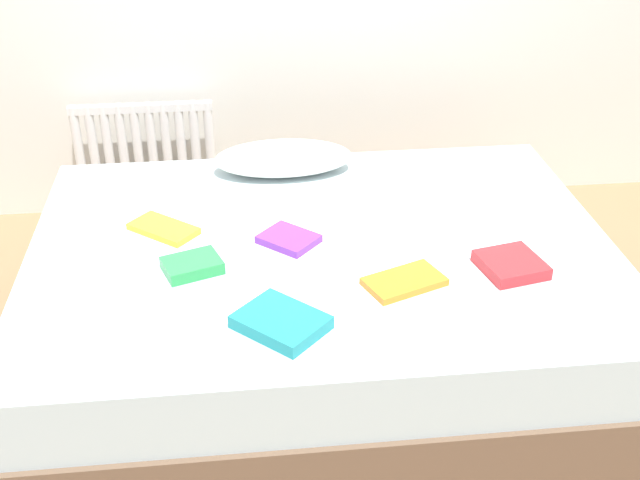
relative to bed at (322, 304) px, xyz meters
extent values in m
plane|color=#93704C|center=(0.00, 0.00, -0.25)|extent=(8.00, 8.00, 0.00)
cube|color=brown|center=(0.00, 0.00, -0.11)|extent=(2.00, 1.50, 0.28)
cube|color=silver|center=(0.00, 0.00, 0.14)|extent=(1.96, 1.46, 0.22)
cylinder|color=white|center=(-1.00, 1.20, 0.09)|extent=(0.04, 0.04, 0.48)
cylinder|color=white|center=(-0.93, 1.20, 0.09)|extent=(0.04, 0.04, 0.48)
cylinder|color=white|center=(-0.86, 1.20, 0.09)|extent=(0.04, 0.04, 0.48)
cylinder|color=white|center=(-0.79, 1.20, 0.09)|extent=(0.04, 0.04, 0.48)
cylinder|color=white|center=(-0.73, 1.20, 0.09)|extent=(0.04, 0.04, 0.48)
cylinder|color=white|center=(-0.66, 1.20, 0.09)|extent=(0.04, 0.04, 0.48)
cylinder|color=white|center=(-0.59, 1.20, 0.09)|extent=(0.04, 0.04, 0.48)
cylinder|color=white|center=(-0.53, 1.20, 0.09)|extent=(0.04, 0.04, 0.48)
cylinder|color=white|center=(-0.46, 1.20, 0.09)|extent=(0.04, 0.04, 0.48)
cylinder|color=white|center=(-0.39, 1.20, 0.09)|extent=(0.04, 0.04, 0.48)
cube|color=white|center=(-0.69, 1.20, 0.31)|extent=(0.65, 0.04, 0.04)
cube|color=white|center=(-0.69, 1.20, -0.13)|extent=(0.65, 0.04, 0.04)
ellipsoid|color=white|center=(-0.09, 0.57, 0.31)|extent=(0.54, 0.26, 0.12)
cube|color=red|center=(0.58, -0.24, 0.27)|extent=(0.22, 0.22, 0.04)
cube|color=green|center=(-0.43, -0.13, 0.27)|extent=(0.21, 0.18, 0.04)
cube|color=orange|center=(0.22, -0.29, 0.26)|extent=(0.28, 0.22, 0.02)
cube|color=yellow|center=(-0.53, 0.13, 0.26)|extent=(0.26, 0.25, 0.02)
cube|color=teal|center=(-0.17, -0.47, 0.27)|extent=(0.30, 0.30, 0.04)
cube|color=purple|center=(-0.11, 0.01, 0.27)|extent=(0.23, 0.23, 0.03)
cube|color=white|center=(0.28, 0.12, 0.27)|extent=(0.26, 0.25, 0.04)
camera|label=1|loc=(-0.27, -2.34, 1.62)|focal=45.21mm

